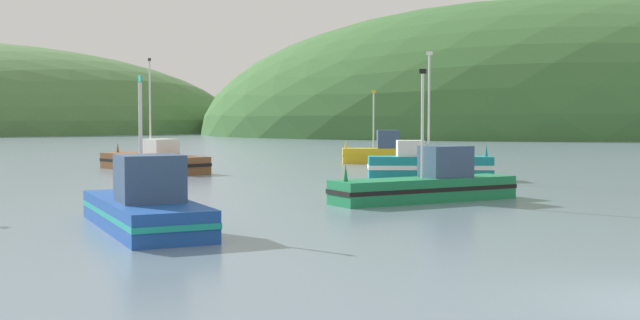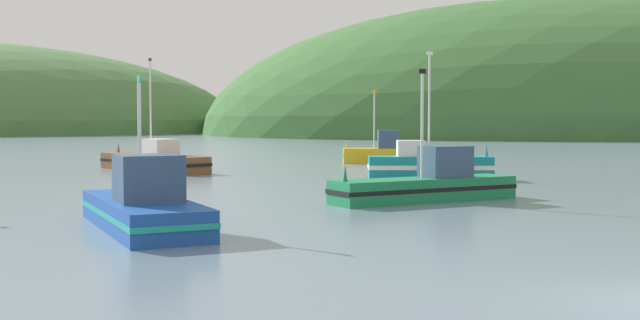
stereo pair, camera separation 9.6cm
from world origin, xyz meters
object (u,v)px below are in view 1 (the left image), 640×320
at_px(fishing_boat_green, 428,184).
at_px(fishing_boat_blue, 145,208).
at_px(fishing_boat_teal, 428,166).
at_px(channel_buoy, 176,190).
at_px(fishing_boat_brown, 153,161).
at_px(fishing_boat_yellow, 382,152).

height_order(fishing_boat_green, fishing_boat_blue, fishing_boat_green).
xyz_separation_m(fishing_boat_teal, channel_buoy, (-14.50, -10.96, -0.15)).
relative_size(fishing_boat_brown, channel_buoy, 6.57).
relative_size(fishing_boat_blue, channel_buoy, 5.43).
bearing_deg(fishing_boat_green, fishing_boat_blue, 11.38).
relative_size(fishing_boat_green, fishing_boat_teal, 1.20).
xyz_separation_m(fishing_boat_blue, channel_buoy, (1.07, 6.68, -0.05)).
bearing_deg(fishing_boat_green, fishing_boat_brown, -79.67).
relative_size(fishing_boat_brown, fishing_boat_green, 1.18).
bearing_deg(fishing_boat_yellow, fishing_boat_teal, 94.23).
xyz_separation_m(fishing_boat_teal, fishing_boat_blue, (-15.57, -17.64, -0.10)).
bearing_deg(fishing_boat_teal, fishing_boat_brown, 157.19).
xyz_separation_m(fishing_boat_green, fishing_boat_blue, (-11.71, -6.49, -0.01)).
bearing_deg(fishing_boat_blue, fishing_boat_brown, -13.93).
height_order(fishing_boat_yellow, fishing_boat_teal, fishing_boat_teal).
bearing_deg(channel_buoy, fishing_boat_blue, -99.13).
bearing_deg(fishing_boat_blue, channel_buoy, -23.17).
bearing_deg(fishing_boat_green, fishing_boat_teal, -126.72).
height_order(fishing_boat_yellow, fishing_boat_brown, fishing_boat_brown).
height_order(fishing_boat_green, channel_buoy, fishing_boat_green).
relative_size(fishing_boat_brown, fishing_boat_teal, 1.41).
distance_m(fishing_boat_yellow, fishing_boat_blue, 39.08).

